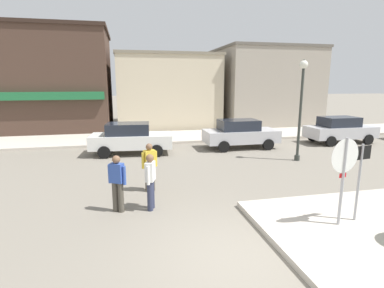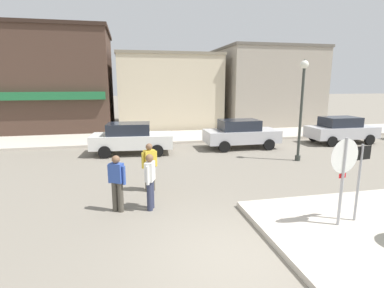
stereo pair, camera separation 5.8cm
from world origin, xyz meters
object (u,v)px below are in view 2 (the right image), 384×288
(stop_sign, at_px, (343,171))
(lamp_post, at_px, (302,96))
(parked_car_second, at_px, (241,133))
(parked_car_nearest, at_px, (131,138))
(pedestrian_crossing_near, at_px, (150,166))
(pedestrian_kerb_side, at_px, (117,182))
(one_way_sign, at_px, (359,175))
(parked_car_third, at_px, (341,130))
(pedestrian_crossing_far, at_px, (150,180))

(stop_sign, height_order, lamp_post, lamp_post)
(stop_sign, bearing_deg, parked_car_second, 83.20)
(stop_sign, distance_m, lamp_post, 6.96)
(parked_car_nearest, height_order, pedestrian_crossing_near, pedestrian_crossing_near)
(pedestrian_kerb_side, bearing_deg, stop_sign, -23.30)
(one_way_sign, xyz_separation_m, parked_car_second, (0.55, 9.25, -0.52))
(parked_car_third, bearing_deg, lamp_post, -145.93)
(pedestrian_crossing_far, bearing_deg, pedestrian_kerb_side, 176.75)
(lamp_post, relative_size, pedestrian_kerb_side, 2.82)
(stop_sign, height_order, parked_car_second, stop_sign)
(pedestrian_crossing_near, bearing_deg, pedestrian_kerb_side, -124.71)
(one_way_sign, relative_size, pedestrian_kerb_side, 1.30)
(pedestrian_crossing_near, bearing_deg, parked_car_third, 26.13)
(parked_car_nearest, bearing_deg, pedestrian_crossing_far, -86.62)
(stop_sign, bearing_deg, parked_car_nearest, 117.25)
(parked_car_nearest, bearing_deg, one_way_sign, -59.71)
(pedestrian_kerb_side, bearing_deg, lamp_post, 26.55)
(parked_car_second, distance_m, pedestrian_crossing_near, 7.82)
(stop_sign, relative_size, parked_car_third, 0.57)
(pedestrian_crossing_near, height_order, pedestrian_kerb_side, same)
(one_way_sign, height_order, pedestrian_crossing_far, one_way_sign)
(parked_car_third, distance_m, pedestrian_kerb_side, 14.58)
(one_way_sign, height_order, parked_car_nearest, one_way_sign)
(lamp_post, xyz_separation_m, pedestrian_kerb_side, (-7.97, -3.98, -2.09))
(stop_sign, xyz_separation_m, pedestrian_crossing_near, (-4.26, 3.70, -0.65))
(stop_sign, relative_size, one_way_sign, 1.10)
(pedestrian_crossing_near, bearing_deg, parked_car_second, 46.54)
(one_way_sign, xyz_separation_m, parked_car_nearest, (-5.34, 9.14, -0.52))
(lamp_post, distance_m, parked_car_third, 6.09)
(parked_car_nearest, bearing_deg, pedestrian_crossing_near, -84.74)
(one_way_sign, xyz_separation_m, pedestrian_crossing_near, (-4.83, 3.58, -0.46))
(pedestrian_crossing_near, xyz_separation_m, pedestrian_kerb_side, (-1.00, -1.44, 0.00))
(stop_sign, relative_size, parked_car_nearest, 0.56)
(stop_sign, height_order, pedestrian_kerb_side, stop_sign)
(one_way_sign, bearing_deg, lamp_post, 70.69)
(parked_car_nearest, bearing_deg, pedestrian_kerb_side, -93.97)
(pedestrian_crossing_near, bearing_deg, lamp_post, 20.03)
(pedestrian_crossing_near, distance_m, pedestrian_crossing_far, 1.49)
(lamp_post, xyz_separation_m, pedestrian_crossing_near, (-6.97, -2.54, -2.09))
(one_way_sign, relative_size, parked_car_third, 0.52)
(pedestrian_crossing_near, relative_size, pedestrian_crossing_far, 1.00)
(pedestrian_kerb_side, bearing_deg, one_way_sign, -20.16)
(lamp_post, bearing_deg, pedestrian_crossing_near, -159.97)
(pedestrian_kerb_side, bearing_deg, parked_car_nearest, 86.03)
(parked_car_nearest, xyz_separation_m, parked_car_second, (5.89, 0.11, 0.00))
(lamp_post, relative_size, pedestrian_crossing_near, 2.82)
(lamp_post, distance_m, pedestrian_kerb_side, 9.15)
(parked_car_nearest, height_order, parked_car_third, same)
(parked_car_third, relative_size, pedestrian_crossing_near, 2.49)
(parked_car_third, xyz_separation_m, pedestrian_crossing_near, (-11.69, -5.73, 0.06))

